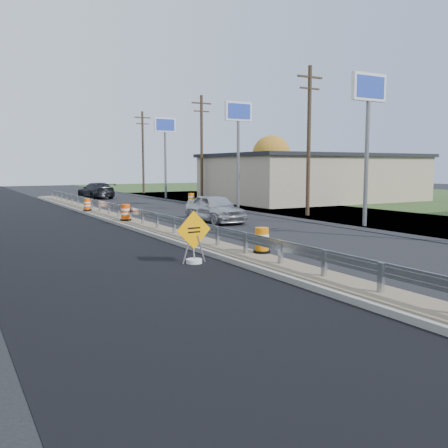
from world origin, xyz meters
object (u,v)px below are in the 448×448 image
caution_sign (194,250)px  barrel_shoulder_near (223,209)px  barrel_median_mid (126,213)px  barrel_median_near (262,241)px  car_silver (215,208)px  car_dark_far (96,190)px  barrel_median_far (87,205)px  barrel_shoulder_mid (191,199)px

caution_sign → barrel_shoulder_near: (8.80, 13.72, -0.04)m
barrel_median_mid → barrel_shoulder_near: (7.27, 2.09, -0.26)m
barrel_median_mid → barrel_median_near: bearing=-86.1°
barrel_shoulder_near → car_silver: car_silver is taller
caution_sign → barrel_median_mid: 11.73m
barrel_shoulder_near → car_dark_far: size_ratio=0.15×
barrel_median_far → barrel_median_mid: bearing=-87.7°
barrel_shoulder_near → car_silver: 4.18m
barrel_median_far → barrel_shoulder_mid: bearing=23.7°
caution_sign → car_silver: (6.36, 10.35, 0.36)m
caution_sign → car_dark_far: bearing=75.9°
barrel_median_far → barrel_shoulder_near: 9.09m
barrel_median_near → barrel_shoulder_mid: (8.62, 23.50, -0.20)m
barrel_shoulder_near → barrel_shoulder_mid: size_ratio=0.90×
car_dark_far → barrel_shoulder_near: bearing=90.3°
barrel_median_far → barrel_shoulder_near: bearing=-33.8°
barrel_shoulder_near → barrel_shoulder_mid: (2.17, 9.32, 0.05)m
car_silver → barrel_median_near: bearing=-110.7°
barrel_median_near → car_dark_far: bearing=83.9°
barrel_median_mid → car_silver: 5.00m
barrel_median_mid → barrel_median_far: 7.16m
barrel_median_mid → barrel_median_far: size_ratio=1.12×
barrel_median_near → barrel_shoulder_mid: size_ratio=0.93×
barrel_median_near → barrel_median_mid: size_ratio=0.97×
barrel_median_mid → barrel_shoulder_near: size_ratio=1.07×
caution_sign → barrel_median_far: size_ratio=2.19×
barrel_median_far → car_dark_far: bearing=73.0°
caution_sign → barrel_shoulder_mid: caution_sign is taller
barrel_shoulder_mid → barrel_shoulder_near: bearing=-103.1°
barrel_shoulder_mid → caution_sign: bearing=-115.4°
caution_sign → barrel_median_near: (2.35, -0.46, 0.20)m
barrel_median_near → car_silver: 11.53m
caution_sign → barrel_shoulder_mid: bearing=60.5°
barrel_shoulder_mid → barrel_median_far: bearing=-156.3°
barrel_median_near → barrel_shoulder_mid: barrel_median_near is taller
barrel_median_mid → car_silver: (4.83, -1.28, 0.14)m
caution_sign → car_dark_far: caution_sign is taller
barrel_median_far → barrel_shoulder_mid: barrel_median_far is taller
caution_sign → car_silver: size_ratio=0.37×
barrel_median_near → car_dark_far: car_dark_far is taller
barrel_shoulder_near → car_dark_far: 21.21m
caution_sign → barrel_median_near: bearing=-15.2°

